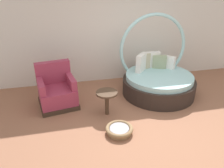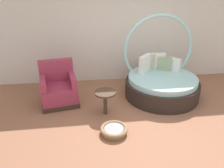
{
  "view_description": "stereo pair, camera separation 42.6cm",
  "coord_description": "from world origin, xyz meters",
  "px_view_note": "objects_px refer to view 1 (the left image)",
  "views": [
    {
      "loc": [
        -1.55,
        -3.19,
        2.54
      ],
      "look_at": [
        -0.59,
        0.92,
        0.55
      ],
      "focal_mm": 34.95,
      "sensor_mm": 36.0,
      "label": 1
    },
    {
      "loc": [
        -1.13,
        -3.26,
        2.54
      ],
      "look_at": [
        -0.59,
        0.92,
        0.55
      ],
      "focal_mm": 34.95,
      "sensor_mm": 36.0,
      "label": 2
    }
  ],
  "objects_px": {
    "red_armchair": "(57,91)",
    "side_table": "(107,96)",
    "round_daybed": "(157,78)",
    "pet_basket": "(119,130)"
  },
  "relations": [
    {
      "from": "round_daybed",
      "to": "side_table",
      "type": "xyz_separation_m",
      "value": [
        -1.42,
        -0.72,
        0.06
      ]
    },
    {
      "from": "round_daybed",
      "to": "pet_basket",
      "type": "relative_size",
      "value": 3.69
    },
    {
      "from": "round_daybed",
      "to": "side_table",
      "type": "bearing_deg",
      "value": -153.33
    },
    {
      "from": "pet_basket",
      "to": "round_daybed",
      "type": "bearing_deg",
      "value": 46.21
    },
    {
      "from": "red_armchair",
      "to": "side_table",
      "type": "distance_m",
      "value": 1.2
    },
    {
      "from": "red_armchair",
      "to": "pet_basket",
      "type": "height_order",
      "value": "red_armchair"
    },
    {
      "from": "pet_basket",
      "to": "side_table",
      "type": "xyz_separation_m",
      "value": [
        -0.09,
        0.68,
        0.35
      ]
    },
    {
      "from": "red_armchair",
      "to": "side_table",
      "type": "bearing_deg",
      "value": -33.12
    },
    {
      "from": "pet_basket",
      "to": "side_table",
      "type": "height_order",
      "value": "side_table"
    },
    {
      "from": "red_armchair",
      "to": "side_table",
      "type": "height_order",
      "value": "red_armchair"
    }
  ]
}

